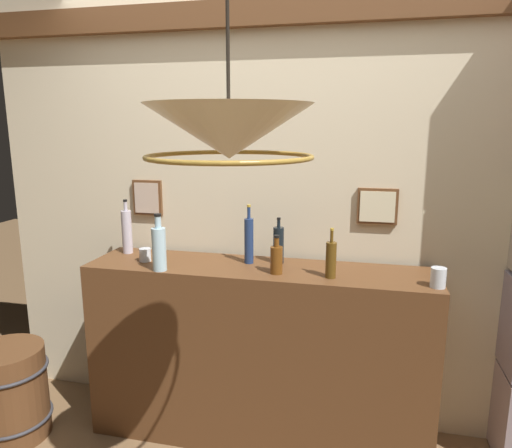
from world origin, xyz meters
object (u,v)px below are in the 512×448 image
liquor_bottle_vodka (278,245)px  glass_tumbler_rocks (438,278)px  liquor_bottle_gin (276,259)px  wooden_barrel (9,393)px  glass_tumbler_highball (145,255)px  liquor_bottle_rum (331,259)px  liquor_bottle_rye (249,240)px  pendant_lamp (229,133)px  liquor_bottle_bourbon (127,231)px  liquor_bottle_port (159,248)px

liquor_bottle_vodka → glass_tumbler_rocks: (0.81, -0.22, -0.06)m
liquor_bottle_gin → wooden_barrel: size_ratio=0.38×
glass_tumbler_rocks → glass_tumbler_highball: (-1.55, 0.09, -0.01)m
liquor_bottle_vodka → glass_tumbler_highball: bearing=-169.6°
glass_tumbler_highball → liquor_bottle_gin: bearing=-3.9°
liquor_bottle_rum → glass_tumbler_highball: (-1.05, 0.06, -0.06)m
glass_tumbler_highball → liquor_bottle_rye: bearing=9.7°
pendant_lamp → liquor_bottle_gin: bearing=89.5°
liquor_bottle_bourbon → liquor_bottle_port: (0.33, -0.28, -0.01)m
liquor_bottle_bourbon → liquor_bottle_gin: liquor_bottle_bourbon is taller
liquor_bottle_bourbon → liquor_bottle_gin: bearing=-11.4°
glass_tumbler_rocks → liquor_bottle_gin: bearing=177.6°
liquor_bottle_rye → wooden_barrel: (-1.33, -0.40, -0.89)m
glass_tumbler_rocks → wooden_barrel: 2.44m
liquor_bottle_vodka → liquor_bottle_rum: 0.36m
liquor_bottle_rye → glass_tumbler_highball: size_ratio=4.46×
liquor_bottle_rye → glass_tumbler_rocks: size_ratio=3.44×
glass_tumbler_rocks → wooden_barrel: bearing=-174.7°
liquor_bottle_gin → glass_tumbler_rocks: bearing=-2.4°
liquor_bottle_rye → pendant_lamp: pendant_lamp is taller
liquor_bottle_port → liquor_bottle_rum: bearing=5.3°
liquor_bottle_rum → wooden_barrel: (-1.79, -0.24, -0.85)m
liquor_bottle_rum → glass_tumbler_rocks: liquor_bottle_rum is taller
liquor_bottle_rum → liquor_bottle_port: liquor_bottle_port is taller
liquor_bottle_gin → glass_tumbler_rocks: (0.79, -0.03, -0.03)m
liquor_bottle_bourbon → pendant_lamp: (0.94, -1.01, 0.60)m
liquor_bottle_vodka → liquor_bottle_gin: 0.19m
liquor_bottle_rye → liquor_bottle_gin: size_ratio=1.62×
liquor_bottle_rye → wooden_barrel: liquor_bottle_rye is taller
liquor_bottle_bourbon → liquor_bottle_port: 0.44m
liquor_bottle_vodka → liquor_bottle_bourbon: liquor_bottle_bourbon is taller
liquor_bottle_bourbon → liquor_bottle_rum: liquor_bottle_bourbon is taller
liquor_bottle_rye → liquor_bottle_bourbon: (-0.76, 0.04, 0.00)m
liquor_bottle_rum → liquor_bottle_port: 0.90m
liquor_bottle_vodka → wooden_barrel: size_ratio=0.48×
liquor_bottle_vodka → wooden_barrel: 1.77m
liquor_bottle_rum → pendant_lamp: pendant_lamp is taller
liquor_bottle_vodka → glass_tumbler_highball: 0.76m
liquor_bottle_rye → liquor_bottle_vodka: size_ratio=1.28×
liquor_bottle_port → pendant_lamp: size_ratio=0.55×
liquor_bottle_gin → liquor_bottle_bourbon: bearing=168.6°
glass_tumbler_highball → wooden_barrel: size_ratio=0.14×
glass_tumbler_rocks → liquor_bottle_bourbon: bearing=172.6°
liquor_bottle_rum → liquor_bottle_bourbon: bearing=170.9°
liquor_bottle_rum → wooden_barrel: 2.00m
glass_tumbler_rocks → liquor_bottle_rye: bearing=169.2°
liquor_bottle_bourbon → liquor_bottle_port: size_ratio=1.06×
liquor_bottle_bourbon → liquor_bottle_gin: (0.95, -0.19, -0.06)m
wooden_barrel → glass_tumbler_highball: bearing=21.9°
liquor_bottle_port → liquor_bottle_vodka: bearing=25.0°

